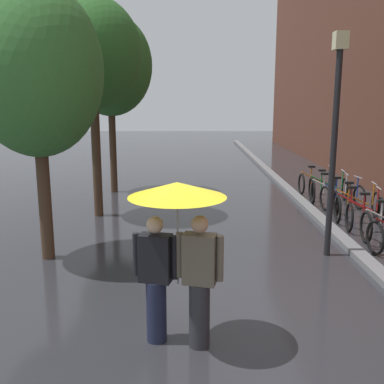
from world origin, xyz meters
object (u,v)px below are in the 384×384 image
Objects in this scene: parked_bicycle_8 at (317,183)px; parked_bicycle_3 at (359,209)px; parked_bicycle_5 at (343,197)px; parked_bicycle_2 at (373,217)px; parked_bicycle_7 at (328,188)px; parked_bicycle_4 at (356,204)px; parked_bicycle_6 at (331,192)px; street_tree_2 at (110,66)px; street_tree_1 at (92,54)px; couple_under_umbrella at (178,236)px; street_tree_0 at (36,71)px; street_lamp_post at (335,130)px.

parked_bicycle_3 is at bearing -88.87° from parked_bicycle_8.
parked_bicycle_3 is at bearing -92.76° from parked_bicycle_5.
parked_bicycle_7 is (0.02, 3.50, 0.00)m from parked_bicycle_2.
parked_bicycle_6 is (-0.21, 1.46, 0.00)m from parked_bicycle_4.
parked_bicycle_6 and parked_bicycle_7 have the same top height.
street_tree_2 reaches higher than parked_bicycle_8.
street_tree_1 is 7.34m from couple_under_umbrella.
couple_under_umbrella is at bearing -49.49° from street_tree_0.
parked_bicycle_5 is 1.00× the size of parked_bicycle_6.
parked_bicycle_8 is at bearing 98.06° from parked_bicycle_7.
parked_bicycle_6 is (6.76, -1.89, -3.77)m from street_tree_2.
parked_bicycle_6 is at bearing 10.80° from street_tree_1.
street_lamp_post is at bearing -134.30° from parked_bicycle_2.
street_lamp_post is (-1.50, -1.54, 2.12)m from parked_bicycle_2.
parked_bicycle_6 is (-0.14, 0.63, 0.00)m from parked_bicycle_5.
street_tree_2 is 2.77× the size of couple_under_umbrella.
parked_bicycle_2 is at bearing -95.18° from parked_bicycle_4.
street_lamp_post is at bearing -49.56° from street_tree_2.
parked_bicycle_3 and parked_bicycle_7 have the same top height.
street_tree_1 is 8.12m from parked_bicycle_8.
street_tree_0 is at bearing -151.13° from parked_bicycle_5.
parked_bicycle_7 is at bearing 89.07° from parked_bicycle_3.
street_lamp_post is (2.89, 3.26, 1.07)m from couple_under_umbrella.
street_lamp_post is at bearing -30.86° from street_tree_1.
street_tree_2 is 4.97× the size of parked_bicycle_6.
street_tree_2 is 1.35× the size of street_lamp_post.
street_tree_1 is at bearing 166.74° from parked_bicycle_2.
street_lamp_post is (-1.63, -2.93, 2.12)m from parked_bicycle_4.
parked_bicycle_8 is (6.76, -0.43, -3.77)m from street_tree_2.
street_tree_1 is at bearing -169.20° from parked_bicycle_6.
street_tree_0 is at bearing -146.84° from parked_bicycle_6.
parked_bicycle_3 is 3.54m from parked_bicycle_8.
couple_under_umbrella is at bearing -131.49° from street_lamp_post.
street_tree_0 is 4.44× the size of parked_bicycle_6.
street_lamp_post reaches higher than parked_bicycle_6.
parked_bicycle_6 is (-0.09, 2.85, 0.00)m from parked_bicycle_2.
street_tree_0 reaches higher than street_lamp_post.
parked_bicycle_2 is 1.01× the size of parked_bicycle_4.
couple_under_umbrella is at bearing -128.10° from parked_bicycle_3.
street_tree_1 is 3.16m from street_tree_2.
parked_bicycle_5 is 1.01× the size of parked_bicycle_7.
parked_bicycle_2 is 0.77m from parked_bicycle_3.
street_tree_2 is at bearing 159.91° from parked_bicycle_5.
parked_bicycle_4 is 1.01× the size of parked_bicycle_7.
parked_bicycle_3 is at bearing 91.55° from parked_bicycle_2.
street_tree_1 reaches higher than parked_bicycle_8.
parked_bicycle_3 is 2.74m from parked_bicycle_7.
parked_bicycle_8 is at bearing 22.34° from street_tree_1.
street_tree_1 is 4.83× the size of parked_bicycle_5.
parked_bicycle_2 and parked_bicycle_8 have the same top height.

